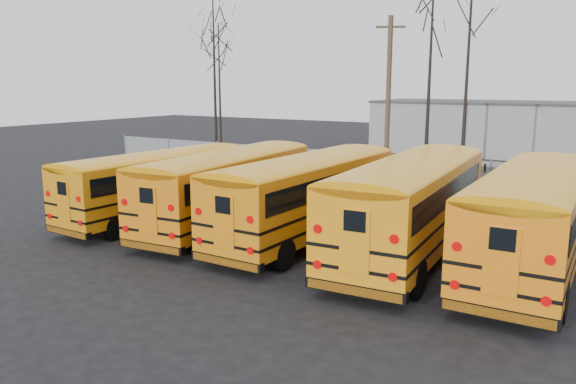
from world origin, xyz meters
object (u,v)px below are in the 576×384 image
Objects in this scene: bus_c at (310,189)px; bus_d at (414,198)px; utility_pole_left at (388,98)px; bus_b at (231,182)px; bus_a at (161,179)px; bus_e at (534,210)px.

bus_c is 3.78m from bus_d.
bus_c is 1.20× the size of utility_pole_left.
bus_b is 0.94× the size of bus_d.
bus_c is at bearing -103.20° from utility_pole_left.
bus_b is at bearing -118.09° from utility_pole_left.
bus_a is 0.93× the size of bus_b.
utility_pole_left is at bearing 101.38° from bus_c.
bus_e is (14.10, 0.90, 0.19)m from bus_a.
bus_a is 6.76m from bus_c.
bus_c is at bearing 7.49° from bus_a.
bus_a is 14.68m from utility_pole_left.
bus_a is at bearing -179.89° from bus_d.
utility_pole_left is at bearing 126.62° from bus_e.
bus_d reaches higher than bus_a.
bus_d reaches higher than bus_c.
bus_a is 0.93× the size of bus_c.
utility_pole_left is at bearing 80.77° from bus_b.
bus_b is 0.97× the size of bus_e.
bus_b is 1.20× the size of utility_pole_left.
bus_a is 0.91× the size of bus_e.
bus_c is (3.45, 0.13, 0.02)m from bus_b.
bus_d is (10.51, 0.63, 0.23)m from bus_a.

